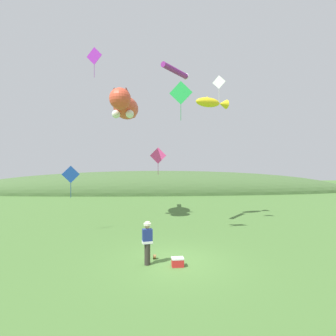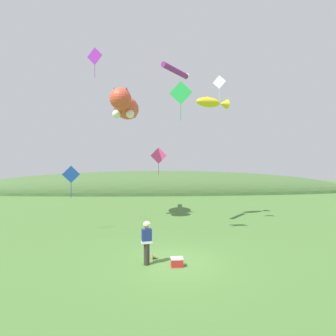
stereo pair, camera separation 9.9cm
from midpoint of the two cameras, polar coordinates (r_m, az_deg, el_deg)
ground_plane at (r=11.81m, az=0.94°, el=-19.78°), size 120.00×120.00×0.00m
distant_hill_ridge at (r=40.77m, az=-2.15°, el=-5.31°), size 61.19×10.92×6.67m
festival_attendant at (r=11.25m, az=-4.78°, el=-15.70°), size 0.47×0.34×1.77m
kite_spool at (r=12.13m, az=-3.19°, el=-18.69°), size 0.13×0.21×0.21m
picnic_cooler at (r=11.29m, az=1.85°, el=-19.77°), size 0.51×0.35×0.36m
kite_giant_cat at (r=21.05m, az=-9.50°, el=13.01°), size 2.18×6.63×2.01m
kite_fish_windsock at (r=20.81m, az=9.27°, el=13.87°), size 2.79×1.61×0.83m
kite_tube_streamer at (r=18.39m, az=1.49°, el=20.38°), size 2.02×2.38×0.44m
kite_diamond_pink at (r=21.30m, az=-2.31°, el=2.68°), size 1.33×0.23×2.24m
kite_diamond_blue at (r=17.06m, az=-20.57°, el=-1.38°), size 0.96×0.49×1.96m
kite_diamond_white at (r=18.90m, az=10.88°, el=17.81°), size 0.80×0.48×1.81m
kite_diamond_violet at (r=20.71m, az=-15.91°, el=22.37°), size 1.17×0.47×2.15m
kite_diamond_green at (r=15.43m, az=2.62°, el=15.98°), size 1.30×0.34×2.23m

